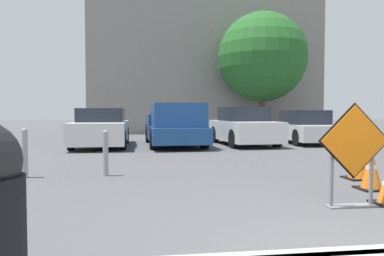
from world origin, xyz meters
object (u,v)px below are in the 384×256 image
object	(u,v)px
pickup_truck	(175,127)
bollard_nearest	(106,152)
traffic_cone_third	(358,160)
parked_car_second	(244,127)
traffic_cone_second	(371,168)
bollard_second	(25,152)
road_closed_sign	(354,150)
parked_car_third	(305,128)
parked_car_nearest	(102,128)

from	to	relation	value
pickup_truck	bollard_nearest	distance (m)	6.76
traffic_cone_third	parked_car_second	xyz separation A→B (m)	(-0.16, 7.64, 0.33)
traffic_cone_second	pickup_truck	size ratio (longest dim) A/B	0.14
parked_car_second	bollard_nearest	xyz separation A→B (m)	(-4.76, -6.60, -0.20)
bollard_nearest	pickup_truck	bearing A→B (deg)	72.63
bollard_second	road_closed_sign	bearing A→B (deg)	-30.60
parked_car_second	parked_car_third	bearing A→B (deg)	-175.04
parked_car_nearest	bollard_nearest	distance (m)	6.73
road_closed_sign	pickup_truck	bearing A→B (deg)	99.45
traffic_cone_second	parked_car_third	xyz separation A→B (m)	(2.95, 9.02, 0.27)
pickup_truck	parked_car_second	bearing A→B (deg)	-178.62
traffic_cone_third	parked_car_third	xyz separation A→B (m)	(2.60, 8.07, 0.27)
road_closed_sign	traffic_cone_third	xyz separation A→B (m)	(1.33, 2.02, -0.42)
traffic_cone_second	parked_car_second	bearing A→B (deg)	88.73
traffic_cone_third	pickup_truck	bearing A→B (deg)	111.23
traffic_cone_second	parked_car_third	world-z (taller)	parked_car_third
parked_car_third	parked_car_nearest	bearing A→B (deg)	4.92
road_closed_sign	parked_car_nearest	distance (m)	10.68
parked_car_second	bollard_nearest	size ratio (longest dim) A/B	4.42
pickup_truck	parked_car_second	world-z (taller)	pickup_truck
parked_car_nearest	parked_car_third	xyz separation A→B (m)	(8.28, 0.34, -0.05)
road_closed_sign	traffic_cone_second	bearing A→B (deg)	47.57
parked_car_third	pickup_truck	bearing A→B (deg)	8.61
parked_car_nearest	parked_car_third	size ratio (longest dim) A/B	1.12
parked_car_second	parked_car_third	size ratio (longest dim) A/B	1.01
road_closed_sign	parked_car_third	size ratio (longest dim) A/B	0.35
parked_car_nearest	parked_car_third	world-z (taller)	parked_car_nearest
parked_car_third	traffic_cone_second	bearing A→B (deg)	74.45
bollard_nearest	bollard_second	distance (m)	1.57
traffic_cone_second	bollard_second	size ratio (longest dim) A/B	0.76
parked_car_nearest	road_closed_sign	bearing A→B (deg)	113.99
parked_car_third	bollard_nearest	xyz separation A→B (m)	(-7.53, -7.03, -0.13)
traffic_cone_third	parked_car_nearest	xyz separation A→B (m)	(-5.68, 7.73, 0.31)
road_closed_sign	parked_car_nearest	size ratio (longest dim) A/B	0.31
pickup_truck	bollard_second	bearing A→B (deg)	59.08
road_closed_sign	parked_car_nearest	xyz separation A→B (m)	(-4.35, 9.75, -0.11)
traffic_cone_second	traffic_cone_third	size ratio (longest dim) A/B	1.00
traffic_cone_second	bollard_nearest	xyz separation A→B (m)	(-4.57, 1.99, 0.13)
road_closed_sign	pickup_truck	size ratio (longest dim) A/B	0.28
bollard_second	traffic_cone_third	bearing A→B (deg)	-9.09
parked_car_nearest	pickup_truck	size ratio (longest dim) A/B	0.89
road_closed_sign	traffic_cone_second	distance (m)	1.51
parked_car_nearest	bollard_nearest	bearing A→B (deg)	96.36
parked_car_nearest	bollard_nearest	size ratio (longest dim) A/B	4.88
parked_car_nearest	parked_car_second	xyz separation A→B (m)	(5.52, -0.09, 0.02)
traffic_cone_second	bollard_nearest	bearing A→B (deg)	156.47
road_closed_sign	traffic_cone_third	size ratio (longest dim) A/B	1.91
road_closed_sign	traffic_cone_second	xyz separation A→B (m)	(0.98, 1.07, -0.42)
bollard_nearest	bollard_second	world-z (taller)	bollard_second
traffic_cone_second	parked_car_third	size ratio (longest dim) A/B	0.18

